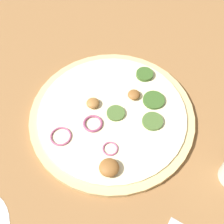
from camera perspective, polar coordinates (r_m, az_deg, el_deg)
name	(u,v)px	position (r m, az deg, el deg)	size (l,w,h in m)	color
ground_plane	(112,118)	(0.62, 0.00, -1.04)	(3.00, 3.00, 0.00)	olive
pizza	(112,116)	(0.61, 0.09, -0.74)	(0.32, 0.32, 0.03)	#D6B77A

